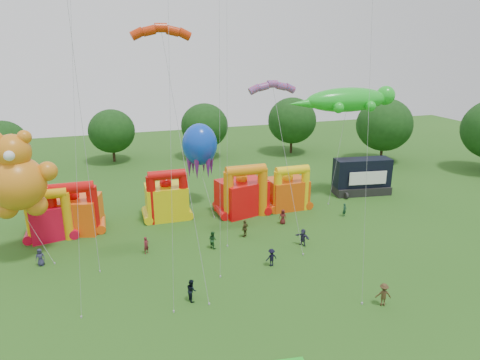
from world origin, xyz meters
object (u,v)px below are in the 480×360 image
object	(u,v)px
spectator_0	(40,257)
spectator_4	(245,228)
teddy_bear_kite	(20,187)
gecko_kite	(343,123)
octopus_kite	(201,152)
stage_trailer	(362,177)
bouncy_castle_0	(51,218)
bouncy_castle_2	(167,199)

from	to	relation	value
spectator_0	spectator_4	size ratio (longest dim) A/B	0.89
teddy_bear_kite	gecko_kite	size ratio (longest dim) A/B	0.84
teddy_bear_kite	spectator_4	xyz separation A→B (m)	(20.93, -1.73, -6.26)
spectator_4	octopus_kite	bearing A→B (deg)	-117.28
stage_trailer	gecko_kite	bearing A→B (deg)	-173.56
bouncy_castle_0	octopus_kite	bearing A→B (deg)	16.06
bouncy_castle_0	spectator_0	xyz separation A→B (m)	(-0.47, -6.29, -1.32)
stage_trailer	spectator_0	world-z (taller)	stage_trailer
spectator_4	bouncy_castle_0	bearing A→B (deg)	-55.81
octopus_kite	gecko_kite	bearing A→B (deg)	-10.49
gecko_kite	teddy_bear_kite	bearing A→B (deg)	-170.52
bouncy_castle_0	teddy_bear_kite	distance (m)	6.88
bouncy_castle_2	octopus_kite	xyz separation A→B (m)	(4.91, 3.48, 4.36)
bouncy_castle_0	octopus_kite	size ratio (longest dim) A/B	0.55
bouncy_castle_0	stage_trailer	bearing A→B (deg)	3.10
stage_trailer	spectator_4	size ratio (longest dim) A/B	4.15
teddy_bear_kite	octopus_kite	distance (m)	21.00
bouncy_castle_2	bouncy_castle_0	bearing A→B (deg)	-173.15
bouncy_castle_2	octopus_kite	bearing A→B (deg)	35.36
bouncy_castle_2	teddy_bear_kite	world-z (taller)	teddy_bear_kite
bouncy_castle_2	spectator_4	xyz separation A→B (m)	(7.06, -7.63, -1.40)
stage_trailer	spectator_4	bearing A→B (deg)	-156.88
spectator_4	gecko_kite	bearing A→B (deg)	168.43
spectator_4	teddy_bear_kite	bearing A→B (deg)	-42.93
stage_trailer	gecko_kite	size ratio (longest dim) A/B	0.53
gecko_kite	octopus_kite	bearing A→B (deg)	169.51
gecko_kite	spectator_0	bearing A→B (deg)	-167.34
spectator_0	spectator_4	bearing A→B (deg)	5.06
teddy_bear_kite	spectator_0	size ratio (longest dim) A/B	7.37
bouncy_castle_2	spectator_0	size ratio (longest dim) A/B	3.64
bouncy_castle_0	teddy_bear_kite	size ratio (longest dim) A/B	0.45
teddy_bear_kite	spectator_4	size ratio (longest dim) A/B	6.57
spectator_0	spectator_4	world-z (taller)	spectator_4
spectator_0	octopus_kite	bearing A→B (deg)	37.10
gecko_kite	spectator_0	xyz separation A→B (m)	(-35.47, -7.97, -9.13)
gecko_kite	bouncy_castle_2	bearing A→B (deg)	-179.50
teddy_bear_kite	octopus_kite	world-z (taller)	teddy_bear_kite
octopus_kite	teddy_bear_kite	bearing A→B (deg)	-153.43
stage_trailer	teddy_bear_kite	xyz separation A→B (m)	(-40.24, -6.52, 4.85)
gecko_kite	spectator_0	distance (m)	37.48
bouncy_castle_2	spectator_4	distance (m)	10.49
bouncy_castle_0	spectator_0	distance (m)	6.44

